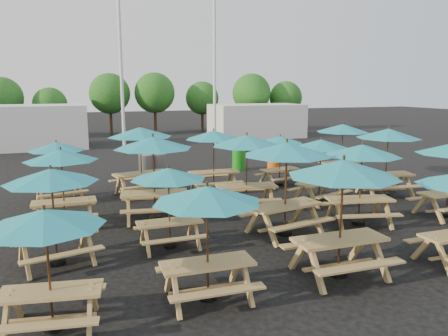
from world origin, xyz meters
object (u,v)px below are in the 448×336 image
object	(u,v)px
picnic_unit_4	(207,201)
waste_bin_1	(160,164)
picnic_unit_6	(153,147)
picnic_unit_1	(51,181)
picnic_unit_13	(362,155)
waste_bin_3	(274,159)
picnic_unit_9	(287,154)
picnic_unit_11	(214,138)
picnic_unit_5	(169,178)
picnic_unit_10	(247,145)
picnic_unit_18	(388,137)
picnic_unit_3	(57,150)
picnic_unit_14	(321,148)
waste_bin_2	(239,160)
picnic_unit_2	(61,159)
picnic_unit_8	(343,175)
picnic_unit_7	(140,136)
waste_bin_0	(146,166)
picnic_unit_15	(280,142)
picnic_unit_0	(45,225)
picnic_unit_19	(343,131)

from	to	relation	value
picnic_unit_4	waste_bin_1	bearing A→B (deg)	83.99
waste_bin_1	picnic_unit_6	bearing A→B (deg)	-102.61
picnic_unit_1	picnic_unit_13	distance (m)	8.25
picnic_unit_4	waste_bin_3	xyz separation A→B (m)	(7.02, 11.53, -1.43)
picnic_unit_4	picnic_unit_9	xyz separation A→B (m)	(3.08, 2.80, 0.29)
picnic_unit_1	picnic_unit_13	bearing A→B (deg)	-12.63
picnic_unit_11	picnic_unit_9	bearing A→B (deg)	-86.48
picnic_unit_5	picnic_unit_6	distance (m)	2.48
picnic_unit_11	picnic_unit_4	bearing A→B (deg)	-108.25
picnic_unit_1	picnic_unit_10	xyz separation A→B (m)	(5.75, 2.68, 0.21)
picnic_unit_18	picnic_unit_11	bearing A→B (deg)	163.25
picnic_unit_3	picnic_unit_14	bearing A→B (deg)	-33.67
picnic_unit_4	picnic_unit_14	world-z (taller)	picnic_unit_14
picnic_unit_6	waste_bin_2	xyz separation A→B (m)	(5.34, 6.64, -1.71)
waste_bin_1	picnic_unit_13	bearing A→B (deg)	-66.27
picnic_unit_13	waste_bin_2	world-z (taller)	picnic_unit_13
picnic_unit_2	picnic_unit_9	bearing A→B (deg)	-26.41
picnic_unit_3	picnic_unit_8	xyz separation A→B (m)	(5.66, -8.51, 0.35)
picnic_unit_4	picnic_unit_10	world-z (taller)	picnic_unit_10
picnic_unit_7	waste_bin_0	world-z (taller)	picnic_unit_7
picnic_unit_9	waste_bin_2	xyz separation A→B (m)	(2.28, 9.19, -1.72)
waste_bin_0	picnic_unit_15	bearing A→B (deg)	-35.67
picnic_unit_7	picnic_unit_15	bearing A→B (deg)	-12.39
picnic_unit_14	picnic_unit_7	bearing A→B (deg)	133.32
picnic_unit_5	waste_bin_1	distance (m)	9.32
picnic_unit_9	picnic_unit_10	bearing A→B (deg)	79.83
picnic_unit_15	waste_bin_0	xyz separation A→B (m)	(-4.87, 3.50, -1.27)
picnic_unit_0	waste_bin_1	world-z (taller)	picnic_unit_0
picnic_unit_9	waste_bin_3	distance (m)	9.73
picnic_unit_8	waste_bin_3	xyz separation A→B (m)	(4.09, 11.47, -1.70)
picnic_unit_8	picnic_unit_9	xyz separation A→B (m)	(0.14, 2.74, 0.02)
picnic_unit_0	picnic_unit_7	size ratio (longest dim) A/B	0.80
waste_bin_1	picnic_unit_10	bearing A→B (deg)	-77.02
picnic_unit_6	picnic_unit_8	world-z (taller)	picnic_unit_6
picnic_unit_8	picnic_unit_18	distance (m)	7.77
picnic_unit_1	picnic_unit_19	distance (m)	12.63
picnic_unit_5	waste_bin_3	world-z (taller)	picnic_unit_5
picnic_unit_1	picnic_unit_2	distance (m)	2.87
picnic_unit_4	picnic_unit_1	bearing A→B (deg)	136.16
picnic_unit_6	picnic_unit_19	xyz separation A→B (m)	(8.60, 2.93, -0.10)
picnic_unit_1	picnic_unit_3	size ratio (longest dim) A/B	1.06
picnic_unit_2	picnic_unit_3	bearing A→B (deg)	93.38
picnic_unit_9	picnic_unit_14	distance (m)	3.71
picnic_unit_18	picnic_unit_5	bearing A→B (deg)	-154.95
picnic_unit_2	picnic_unit_11	world-z (taller)	picnic_unit_11
picnic_unit_3	picnic_unit_4	bearing A→B (deg)	-85.34
picnic_unit_0	picnic_unit_13	bearing A→B (deg)	29.44
picnic_unit_5	waste_bin_1	size ratio (longest dim) A/B	2.06
picnic_unit_3	picnic_unit_6	distance (m)	4.25
picnic_unit_6	picnic_unit_7	size ratio (longest dim) A/B	0.97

